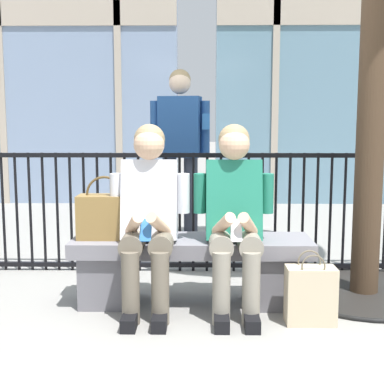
# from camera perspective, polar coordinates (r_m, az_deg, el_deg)

# --- Properties ---
(ground_plane) EXTENTS (60.00, 60.00, 0.00)m
(ground_plane) POSITION_cam_1_polar(r_m,az_deg,el_deg) (3.66, -0.03, -11.91)
(ground_plane) COLOR gray
(stone_bench) EXTENTS (1.60, 0.44, 0.45)m
(stone_bench) POSITION_cam_1_polar(r_m,az_deg,el_deg) (3.58, -0.03, -7.82)
(stone_bench) COLOR slate
(stone_bench) RESTS_ON ground
(seated_person_with_phone) EXTENTS (0.52, 0.66, 1.21)m
(seated_person_with_phone) POSITION_cam_1_polar(r_m,az_deg,el_deg) (3.39, -4.72, -2.17)
(seated_person_with_phone) COLOR #6B6051
(seated_person_with_phone) RESTS_ON ground
(seated_person_companion) EXTENTS (0.52, 0.66, 1.21)m
(seated_person_companion) POSITION_cam_1_polar(r_m,az_deg,el_deg) (3.38, 4.61, -2.19)
(seated_person_companion) COLOR gray
(seated_person_companion) RESTS_ON ground
(handbag_on_bench) EXTENTS (0.36, 0.19, 0.42)m
(handbag_on_bench) POSITION_cam_1_polar(r_m,az_deg,el_deg) (3.56, -9.42, -2.55)
(handbag_on_bench) COLOR olive
(handbag_on_bench) RESTS_ON stone_bench
(shopping_bag) EXTENTS (0.30, 0.16, 0.44)m
(shopping_bag) POSITION_cam_1_polar(r_m,az_deg,el_deg) (3.34, 12.73, -10.80)
(shopping_bag) COLOR beige
(shopping_bag) RESTS_ON ground
(bystander_at_railing) EXTENTS (0.55, 0.29, 1.71)m
(bystander_at_railing) POSITION_cam_1_polar(r_m,az_deg,el_deg) (4.92, -1.30, 4.98)
(bystander_at_railing) COLOR #383D4C
(bystander_at_railing) RESTS_ON ground
(plaza_railing) EXTENTS (8.30, 0.04, 0.98)m
(plaza_railing) POSITION_cam_1_polar(r_m,az_deg,el_deg) (4.30, 0.14, -2.17)
(plaza_railing) COLOR black
(plaza_railing) RESTS_ON ground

